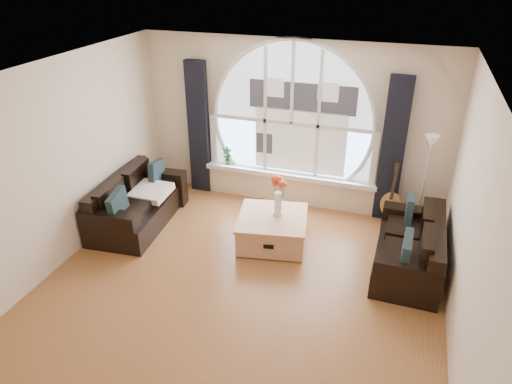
# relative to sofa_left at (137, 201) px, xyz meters

# --- Properties ---
(ground) EXTENTS (5.00, 5.50, 0.01)m
(ground) POSITION_rel_sofa_left_xyz_m (2.05, -1.23, -0.40)
(ground) COLOR brown
(ground) RESTS_ON ground
(ceiling) EXTENTS (5.00, 5.50, 0.01)m
(ceiling) POSITION_rel_sofa_left_xyz_m (2.05, -1.23, 2.30)
(ceiling) COLOR silver
(ceiling) RESTS_ON ground
(wall_back) EXTENTS (5.00, 0.01, 2.70)m
(wall_back) POSITION_rel_sofa_left_xyz_m (2.05, 1.52, 0.95)
(wall_back) COLOR beige
(wall_back) RESTS_ON ground
(wall_left) EXTENTS (0.01, 5.50, 2.70)m
(wall_left) POSITION_rel_sofa_left_xyz_m (-0.45, -1.23, 0.95)
(wall_left) COLOR beige
(wall_left) RESTS_ON ground
(wall_right) EXTENTS (0.01, 5.50, 2.70)m
(wall_right) POSITION_rel_sofa_left_xyz_m (4.55, -1.23, 0.95)
(wall_right) COLOR beige
(wall_right) RESTS_ON ground
(attic_slope) EXTENTS (0.92, 5.50, 0.72)m
(attic_slope) POSITION_rel_sofa_left_xyz_m (4.25, -1.23, 1.95)
(attic_slope) COLOR silver
(attic_slope) RESTS_ON ground
(arched_window) EXTENTS (2.60, 0.06, 2.15)m
(arched_window) POSITION_rel_sofa_left_xyz_m (2.05, 1.49, 1.23)
(arched_window) COLOR silver
(arched_window) RESTS_ON wall_back
(window_sill) EXTENTS (2.90, 0.22, 0.08)m
(window_sill) POSITION_rel_sofa_left_xyz_m (2.05, 1.42, 0.11)
(window_sill) COLOR white
(window_sill) RESTS_ON wall_back
(window_frame) EXTENTS (2.76, 0.08, 2.15)m
(window_frame) POSITION_rel_sofa_left_xyz_m (2.05, 1.46, 1.23)
(window_frame) COLOR white
(window_frame) RESTS_ON wall_back
(neighbor_house) EXTENTS (1.70, 0.02, 1.50)m
(neighbor_house) POSITION_rel_sofa_left_xyz_m (2.20, 1.47, 1.10)
(neighbor_house) COLOR silver
(neighbor_house) RESTS_ON wall_back
(curtain_left) EXTENTS (0.35, 0.12, 2.30)m
(curtain_left) POSITION_rel_sofa_left_xyz_m (0.45, 1.40, 0.75)
(curtain_left) COLOR black
(curtain_left) RESTS_ON ground
(curtain_right) EXTENTS (0.35, 0.12, 2.30)m
(curtain_right) POSITION_rel_sofa_left_xyz_m (3.65, 1.40, 0.75)
(curtain_right) COLOR black
(curtain_right) RESTS_ON ground
(sofa_left) EXTENTS (1.00, 1.79, 0.76)m
(sofa_left) POSITION_rel_sofa_left_xyz_m (0.00, 0.00, 0.00)
(sofa_left) COLOR black
(sofa_left) RESTS_ON ground
(sofa_right) EXTENTS (0.84, 1.64, 0.72)m
(sofa_right) POSITION_rel_sofa_left_xyz_m (4.05, 0.09, 0.00)
(sofa_right) COLOR black
(sofa_right) RESTS_ON ground
(coffee_chest) EXTENTS (1.13, 1.13, 0.48)m
(coffee_chest) POSITION_rel_sofa_left_xyz_m (2.15, 0.13, -0.16)
(coffee_chest) COLOR tan
(coffee_chest) RESTS_ON ground
(throw_blanket) EXTENTS (0.56, 0.56, 0.10)m
(throw_blanket) POSITION_rel_sofa_left_xyz_m (0.16, 0.17, 0.10)
(throw_blanket) COLOR silver
(throw_blanket) RESTS_ON sofa_left
(vase_flowers) EXTENTS (0.24, 0.24, 0.70)m
(vase_flowers) POSITION_rel_sofa_left_xyz_m (2.20, 0.22, 0.43)
(vase_flowers) COLOR white
(vase_flowers) RESTS_ON coffee_chest
(floor_lamp) EXTENTS (0.24, 0.24, 1.60)m
(floor_lamp) POSITION_rel_sofa_left_xyz_m (4.15, 1.01, 0.40)
(floor_lamp) COLOR #B2B2B2
(floor_lamp) RESTS_ON ground
(guitar) EXTENTS (0.42, 0.34, 1.06)m
(guitar) POSITION_rel_sofa_left_xyz_m (3.75, 1.28, 0.13)
(guitar) COLOR olive
(guitar) RESTS_ON ground
(potted_plant) EXTENTS (0.19, 0.15, 0.31)m
(potted_plant) POSITION_rel_sofa_left_xyz_m (0.95, 1.42, 0.30)
(potted_plant) COLOR #1E6023
(potted_plant) RESTS_ON window_sill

